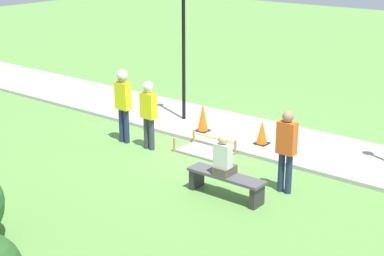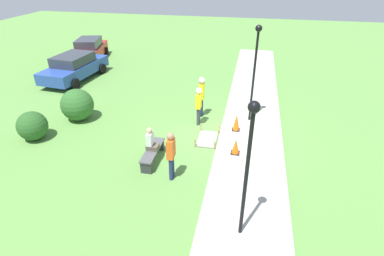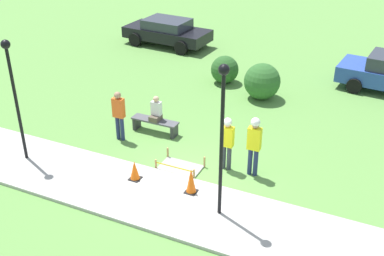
{
  "view_description": "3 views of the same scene",
  "coord_description": "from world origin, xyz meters",
  "px_view_note": "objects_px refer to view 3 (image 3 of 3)",
  "views": [
    {
      "loc": [
        -8.81,
        11.48,
        5.26
      ],
      "look_at": [
        -1.04,
        1.61,
        1.07
      ],
      "focal_mm": 55.0,
      "sensor_mm": 36.0,
      "label": 1
    },
    {
      "loc": [
        -11.17,
        -1.08,
        6.65
      ],
      "look_at": [
        -0.9,
        1.05,
        0.7
      ],
      "focal_mm": 28.0,
      "sensor_mm": 36.0,
      "label": 2
    },
    {
      "loc": [
        5.25,
        -10.96,
        8.25
      ],
      "look_at": [
        -0.59,
        1.43,
        0.97
      ],
      "focal_mm": 45.0,
      "sensor_mm": 36.0,
      "label": 3
    }
  ],
  "objects_px": {
    "park_bench": "(155,124)",
    "person_seated_on_bench": "(156,111)",
    "lamppost_near": "(222,122)",
    "traffic_cone_near_patch": "(135,170)",
    "worker_supervisor": "(254,141)",
    "bystander_in_orange_shirt": "(119,113)",
    "lamppost_far": "(13,84)",
    "parked_car_black": "(167,31)",
    "worker_assistant": "(227,139)",
    "traffic_cone_far_patch": "(191,181)"
  },
  "relations": [
    {
      "from": "traffic_cone_near_patch",
      "to": "worker_assistant",
      "type": "bearing_deg",
      "value": 40.11
    },
    {
      "from": "person_seated_on_bench",
      "to": "lamppost_far",
      "type": "distance_m",
      "value": 4.88
    },
    {
      "from": "park_bench",
      "to": "parked_car_black",
      "type": "height_order",
      "value": "parked_car_black"
    },
    {
      "from": "park_bench",
      "to": "person_seated_on_bench",
      "type": "height_order",
      "value": "person_seated_on_bench"
    },
    {
      "from": "traffic_cone_far_patch",
      "to": "lamppost_far",
      "type": "distance_m",
      "value": 6.07
    },
    {
      "from": "worker_assistant",
      "to": "lamppost_far",
      "type": "bearing_deg",
      "value": -159.18
    },
    {
      "from": "worker_supervisor",
      "to": "lamppost_near",
      "type": "xyz_separation_m",
      "value": [
        -0.15,
        -2.31,
        1.66
      ]
    },
    {
      "from": "person_seated_on_bench",
      "to": "lamppost_far",
      "type": "height_order",
      "value": "lamppost_far"
    },
    {
      "from": "worker_supervisor",
      "to": "worker_assistant",
      "type": "bearing_deg",
      "value": -178.26
    },
    {
      "from": "traffic_cone_far_patch",
      "to": "parked_car_black",
      "type": "distance_m",
      "value": 13.78
    },
    {
      "from": "traffic_cone_near_patch",
      "to": "worker_assistant",
      "type": "height_order",
      "value": "worker_assistant"
    },
    {
      "from": "traffic_cone_far_patch",
      "to": "park_bench",
      "type": "xyz_separation_m",
      "value": [
        -2.79,
        2.88,
        -0.14
      ]
    },
    {
      "from": "person_seated_on_bench",
      "to": "worker_supervisor",
      "type": "height_order",
      "value": "worker_supervisor"
    },
    {
      "from": "park_bench",
      "to": "lamppost_near",
      "type": "bearing_deg",
      "value": -41.35
    },
    {
      "from": "traffic_cone_near_patch",
      "to": "lamppost_near",
      "type": "xyz_separation_m",
      "value": [
        2.91,
        -0.42,
        2.45
      ]
    },
    {
      "from": "traffic_cone_near_patch",
      "to": "lamppost_near",
      "type": "relative_size",
      "value": 0.15
    },
    {
      "from": "bystander_in_orange_shirt",
      "to": "parked_car_black",
      "type": "distance_m",
      "value": 10.49
    },
    {
      "from": "traffic_cone_near_patch",
      "to": "lamppost_far",
      "type": "xyz_separation_m",
      "value": [
        -3.83,
        -0.44,
        2.27
      ]
    },
    {
      "from": "park_bench",
      "to": "lamppost_near",
      "type": "xyz_separation_m",
      "value": [
        3.89,
        -3.42,
        2.51
      ]
    },
    {
      "from": "person_seated_on_bench",
      "to": "lamppost_far",
      "type": "relative_size",
      "value": 0.23
    },
    {
      "from": "traffic_cone_near_patch",
      "to": "person_seated_on_bench",
      "type": "height_order",
      "value": "person_seated_on_bench"
    },
    {
      "from": "worker_supervisor",
      "to": "lamppost_far",
      "type": "bearing_deg",
      "value": -161.38
    },
    {
      "from": "person_seated_on_bench",
      "to": "lamppost_near",
      "type": "bearing_deg",
      "value": -41.99
    },
    {
      "from": "traffic_cone_near_patch",
      "to": "lamppost_near",
      "type": "distance_m",
      "value": 3.83
    },
    {
      "from": "traffic_cone_near_patch",
      "to": "park_bench",
      "type": "distance_m",
      "value": 3.15
    },
    {
      "from": "parked_car_black",
      "to": "worker_supervisor",
      "type": "bearing_deg",
      "value": -46.82
    },
    {
      "from": "traffic_cone_far_patch",
      "to": "lamppost_near",
      "type": "xyz_separation_m",
      "value": [
        1.1,
        -0.54,
        2.37
      ]
    },
    {
      "from": "worker_assistant",
      "to": "parked_car_black",
      "type": "distance_m",
      "value": 12.54
    },
    {
      "from": "lamppost_far",
      "to": "parked_car_black",
      "type": "xyz_separation_m",
      "value": [
        -1.39,
        12.4,
        -1.92
      ]
    },
    {
      "from": "person_seated_on_bench",
      "to": "lamppost_far",
      "type": "bearing_deg",
      "value": -129.59
    },
    {
      "from": "worker_supervisor",
      "to": "park_bench",
      "type": "bearing_deg",
      "value": 164.57
    },
    {
      "from": "park_bench",
      "to": "person_seated_on_bench",
      "type": "distance_m",
      "value": 0.5
    },
    {
      "from": "worker_assistant",
      "to": "lamppost_near",
      "type": "distance_m",
      "value": 2.99
    },
    {
      "from": "person_seated_on_bench",
      "to": "worker_assistant",
      "type": "height_order",
      "value": "worker_assistant"
    },
    {
      "from": "traffic_cone_near_patch",
      "to": "person_seated_on_bench",
      "type": "distance_m",
      "value": 3.22
    },
    {
      "from": "bystander_in_orange_shirt",
      "to": "worker_assistant",
      "type": "bearing_deg",
      "value": -2.59
    },
    {
      "from": "person_seated_on_bench",
      "to": "traffic_cone_far_patch",
      "type": "bearing_deg",
      "value": -46.78
    },
    {
      "from": "traffic_cone_near_patch",
      "to": "person_seated_on_bench",
      "type": "bearing_deg",
      "value": 107.23
    },
    {
      "from": "worker_assistant",
      "to": "parked_car_black",
      "type": "relative_size",
      "value": 0.38
    },
    {
      "from": "traffic_cone_far_patch",
      "to": "person_seated_on_bench",
      "type": "height_order",
      "value": "person_seated_on_bench"
    },
    {
      "from": "traffic_cone_near_patch",
      "to": "park_bench",
      "type": "height_order",
      "value": "traffic_cone_near_patch"
    },
    {
      "from": "worker_supervisor",
      "to": "worker_assistant",
      "type": "xyz_separation_m",
      "value": [
        -0.86,
        -0.03,
        -0.14
      ]
    },
    {
      "from": "worker_supervisor",
      "to": "bystander_in_orange_shirt",
      "type": "bearing_deg",
      "value": 178.17
    },
    {
      "from": "worker_assistant",
      "to": "parked_car_black",
      "type": "bearing_deg",
      "value": 126.29
    },
    {
      "from": "traffic_cone_far_patch",
      "to": "lamppost_far",
      "type": "xyz_separation_m",
      "value": [
        -5.64,
        -0.55,
        2.19
      ]
    },
    {
      "from": "traffic_cone_near_patch",
      "to": "lamppost_far",
      "type": "relative_size",
      "value": 0.16
    },
    {
      "from": "lamppost_far",
      "to": "worker_assistant",
      "type": "bearing_deg",
      "value": 20.82
    },
    {
      "from": "bystander_in_orange_shirt",
      "to": "worker_supervisor",
      "type": "bearing_deg",
      "value": -1.83
    },
    {
      "from": "person_seated_on_bench",
      "to": "parked_car_black",
      "type": "relative_size",
      "value": 0.19
    },
    {
      "from": "bystander_in_orange_shirt",
      "to": "traffic_cone_far_patch",
      "type": "bearing_deg",
      "value": -27.91
    }
  ]
}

